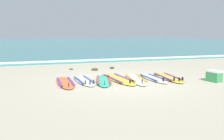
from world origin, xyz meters
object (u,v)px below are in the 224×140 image
(surfboard_3, at_px, (118,79))
(surfboard_5, at_px, (153,78))
(surfboard_0, at_px, (65,82))
(surfboard_4, at_px, (136,79))
(surfboard_6, at_px, (168,77))
(surfboard_2, at_px, (104,80))
(cooler_box, at_px, (214,76))
(surfboard_1, at_px, (84,81))

(surfboard_3, bearing_deg, surfboard_5, -12.95)
(surfboard_0, distance_m, surfboard_4, 2.38)
(surfboard_0, distance_m, surfboard_6, 3.60)
(surfboard_2, height_order, surfboard_4, same)
(surfboard_4, bearing_deg, cooler_box, -23.81)
(surfboard_0, bearing_deg, surfboard_4, -4.24)
(surfboard_0, bearing_deg, surfboard_5, -3.61)
(surfboard_5, relative_size, cooler_box, 3.74)
(surfboard_6, relative_size, cooler_box, 4.29)
(surfboard_3, distance_m, surfboard_5, 1.22)
(cooler_box, bearing_deg, surfboard_2, 161.50)
(surfboard_3, relative_size, cooler_box, 4.79)
(surfboard_5, bearing_deg, surfboard_0, 176.39)
(surfboard_1, distance_m, surfboard_5, 2.40)
(surfboard_2, relative_size, surfboard_5, 1.11)
(surfboard_4, height_order, cooler_box, cooler_box)
(surfboard_2, xyz_separation_m, cooler_box, (3.47, -1.16, 0.16))
(surfboard_3, distance_m, surfboard_4, 0.62)
(surfboard_5, bearing_deg, surfboard_2, 175.53)
(surfboard_1, distance_m, surfboard_6, 2.98)
(surfboard_1, xyz_separation_m, surfboard_3, (1.19, -0.01, -0.00))
(surfboard_4, bearing_deg, surfboard_1, 171.24)
(surfboard_2, bearing_deg, surfboard_3, 13.92)
(surfboard_4, relative_size, cooler_box, 4.34)
(surfboard_3, xyz_separation_m, surfboard_6, (1.78, -0.30, 0.00))
(surfboard_5, xyz_separation_m, cooler_box, (1.72, -1.02, 0.16))
(surfboard_2, distance_m, surfboard_4, 1.12)
(surfboard_5, bearing_deg, surfboard_4, 178.80)
(surfboard_1, bearing_deg, surfboard_0, -171.44)
(surfboard_1, relative_size, surfboard_6, 0.87)
(surfboard_6, bearing_deg, cooler_box, -41.34)
(surfboard_0, distance_m, surfboard_1, 0.63)
(surfboard_6, height_order, cooler_box, cooler_box)
(surfboard_2, bearing_deg, surfboard_4, -6.30)
(surfboard_1, xyz_separation_m, surfboard_4, (1.75, -0.27, -0.00))
(surfboard_1, bearing_deg, surfboard_6, -5.94)
(surfboard_6, bearing_deg, surfboard_4, 178.17)
(surfboard_2, xyz_separation_m, surfboard_6, (2.33, -0.16, 0.00))
(surfboard_1, distance_m, cooler_box, 4.31)
(surfboard_2, distance_m, cooler_box, 3.66)
(surfboard_1, height_order, cooler_box, cooler_box)
(surfboard_1, bearing_deg, surfboard_2, -12.99)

